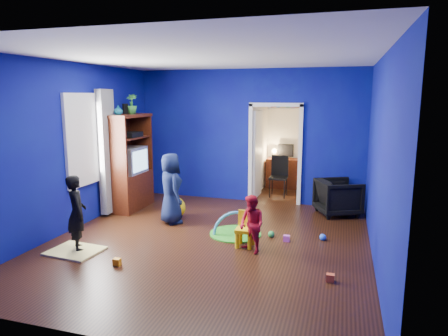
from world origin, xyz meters
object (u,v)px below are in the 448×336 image
(hopper_ball, at_px, (174,208))
(play_mat, at_px, (235,234))
(kid_chair, at_px, (245,231))
(armchair, at_px, (338,197))
(study_desk, at_px, (284,173))
(child_navy, at_px, (171,188))
(vase, at_px, (118,110))
(crt_tv, at_px, (130,160))
(child_black, at_px, (77,213))
(tv_armoire, at_px, (129,162))
(folding_chair, at_px, (278,177))
(toddler_red, at_px, (252,224))

(hopper_ball, bearing_deg, play_mat, -21.33)
(kid_chair, distance_m, play_mat, 0.61)
(armchair, height_order, study_desk, study_desk)
(child_navy, distance_m, vase, 1.90)
(crt_tv, height_order, hopper_ball, crt_tv)
(child_black, bearing_deg, play_mat, -101.22)
(vase, bearing_deg, armchair, 14.41)
(armchair, relative_size, kid_chair, 1.56)
(child_black, height_order, study_desk, child_black)
(kid_chair, bearing_deg, tv_armoire, 151.48)
(child_navy, xyz_separation_m, play_mat, (1.31, -0.28, -0.64))
(child_black, height_order, vase, vase)
(tv_armoire, distance_m, study_desk, 4.04)
(play_mat, bearing_deg, vase, 165.95)
(hopper_ball, bearing_deg, child_navy, -78.69)
(study_desk, bearing_deg, child_navy, -114.37)
(armchair, xyz_separation_m, hopper_ball, (-3.00, -1.18, -0.14))
(child_black, relative_size, hopper_ball, 2.73)
(folding_chair, bearing_deg, play_mat, -95.55)
(child_black, xyz_separation_m, vase, (-0.43, 1.99, 1.47))
(hopper_ball, distance_m, kid_chair, 1.93)
(folding_chair, bearing_deg, vase, -142.34)
(child_navy, bearing_deg, child_black, 111.41)
(toddler_red, bearing_deg, play_mat, 160.30)
(kid_chair, relative_size, study_desk, 0.57)
(vase, relative_size, crt_tv, 0.26)
(vase, xyz_separation_m, crt_tv, (0.04, 0.30, -1.03))
(crt_tv, distance_m, play_mat, 2.86)
(vase, height_order, crt_tv, vase)
(child_black, relative_size, play_mat, 1.33)
(child_navy, bearing_deg, study_desk, -66.55)
(tv_armoire, distance_m, hopper_ball, 1.47)
(hopper_ball, height_order, folding_chair, folding_chair)
(toddler_red, height_order, play_mat, toddler_red)
(armchair, xyz_separation_m, crt_tv, (-4.14, -0.77, 0.67))
(kid_chair, distance_m, folding_chair, 3.31)
(child_navy, distance_m, hopper_ball, 0.51)
(play_mat, bearing_deg, hopper_ball, 158.67)
(tv_armoire, relative_size, folding_chair, 2.13)
(kid_chair, relative_size, folding_chair, 0.54)
(armchair, xyz_separation_m, study_desk, (-1.36, 2.06, 0.02))
(armchair, xyz_separation_m, kid_chair, (-1.35, -2.20, -0.10))
(toddler_red, distance_m, crt_tv, 3.41)
(armchair, relative_size, toddler_red, 0.89)
(armchair, xyz_separation_m, toddler_red, (-1.20, -2.40, 0.08))
(hopper_ball, relative_size, kid_chair, 0.85)
(child_navy, height_order, vase, vase)
(child_black, relative_size, tv_armoire, 0.59)
(vase, bearing_deg, tv_armoire, 90.00)
(tv_armoire, xyz_separation_m, crt_tv, (0.04, 0.00, 0.04))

